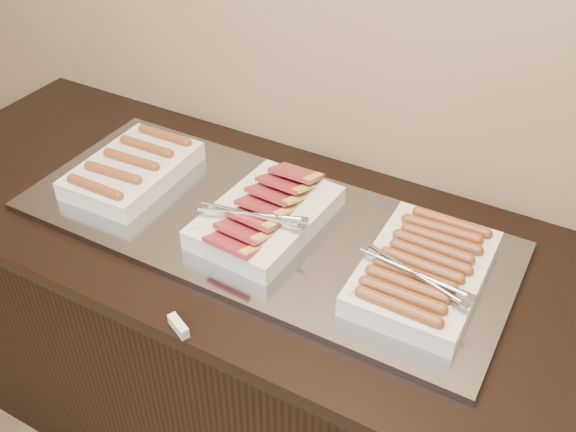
% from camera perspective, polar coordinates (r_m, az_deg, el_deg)
% --- Properties ---
extents(counter, '(2.06, 0.76, 0.90)m').
position_cam_1_polar(counter, '(1.88, -2.15, -11.75)').
color(counter, black).
rests_on(counter, ground).
extents(warming_tray, '(1.20, 0.50, 0.02)m').
position_cam_1_polar(warming_tray, '(1.56, -2.44, -0.89)').
color(warming_tray, '#8F919C').
rests_on(warming_tray, counter).
extents(dish_left, '(0.23, 0.34, 0.07)m').
position_cam_1_polar(dish_left, '(1.74, -13.62, 4.10)').
color(dish_left, silver).
rests_on(dish_left, warming_tray).
extents(dish_center, '(0.27, 0.38, 0.09)m').
position_cam_1_polar(dish_center, '(1.52, -2.03, 0.08)').
color(dish_center, silver).
rests_on(dish_center, warming_tray).
extents(dish_right, '(0.27, 0.37, 0.08)m').
position_cam_1_polar(dish_right, '(1.41, 11.91, -4.71)').
color(dish_right, silver).
rests_on(dish_right, warming_tray).
extents(label_holder, '(0.06, 0.04, 0.02)m').
position_cam_1_polar(label_holder, '(1.34, -9.71, -9.62)').
color(label_holder, silver).
rests_on(label_holder, counter).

